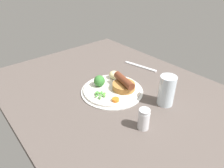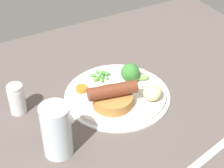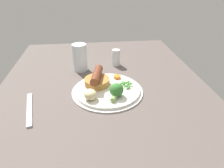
% 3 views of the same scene
% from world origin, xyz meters
% --- Properties ---
extents(dining_table, '(1.10, 0.80, 0.03)m').
position_xyz_m(dining_table, '(0.00, 0.00, 0.01)').
color(dining_table, '#564C47').
rests_on(dining_table, ground).
extents(dinner_plate, '(0.26, 0.26, 0.01)m').
position_xyz_m(dinner_plate, '(0.02, 0.01, 0.04)').
color(dinner_plate, silver).
rests_on(dinner_plate, dining_table).
extents(sausage_pudding, '(0.12, 0.09, 0.06)m').
position_xyz_m(sausage_pudding, '(-0.02, -0.03, 0.07)').
color(sausage_pudding, '#AD7538').
rests_on(sausage_pudding, dinner_plate).
extents(pea_pile, '(0.05, 0.05, 0.02)m').
position_xyz_m(pea_pile, '(0.01, 0.08, 0.05)').
color(pea_pile, '#5EA54B').
rests_on(pea_pile, dinner_plate).
extents(broccoli_floret_near, '(0.07, 0.05, 0.05)m').
position_xyz_m(broccoli_floret_near, '(0.07, 0.03, 0.07)').
color(broccoli_floret_near, '#387A33').
rests_on(broccoli_floret_near, dinner_plate).
extents(potato_chunk_2, '(0.06, 0.05, 0.03)m').
position_xyz_m(potato_chunk_2, '(0.08, -0.05, 0.06)').
color(potato_chunk_2, beige).
rests_on(potato_chunk_2, dinner_plate).
extents(carrot_slice_0, '(0.04, 0.04, 0.01)m').
position_xyz_m(carrot_slice_0, '(-0.06, 0.06, 0.05)').
color(carrot_slice_0, orange).
rests_on(carrot_slice_0, dinner_plate).
extents(fork, '(0.18, 0.06, 0.01)m').
position_xyz_m(fork, '(0.09, -0.25, 0.03)').
color(fork, silver).
rests_on(fork, dining_table).
extents(drinking_glass, '(0.06, 0.06, 0.12)m').
position_xyz_m(drinking_glass, '(-0.18, -0.09, 0.09)').
color(drinking_glass, silver).
rests_on(drinking_glass, dining_table).
extents(salt_shaker, '(0.04, 0.04, 0.07)m').
position_xyz_m(salt_shaker, '(-0.21, 0.07, 0.07)').
color(salt_shaker, silver).
rests_on(salt_shaker, dining_table).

